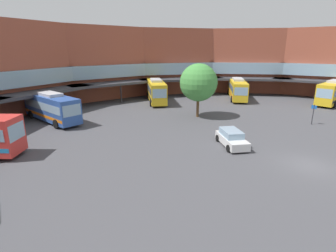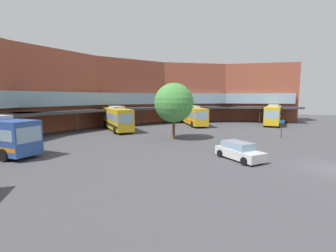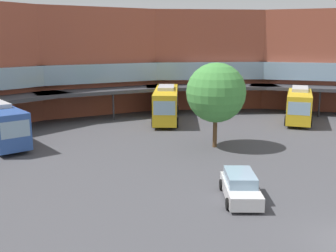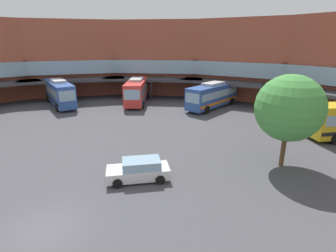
{
  "view_description": "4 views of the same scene",
  "coord_description": "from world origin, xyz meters",
  "px_view_note": "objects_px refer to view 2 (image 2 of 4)",
  "views": [
    {
      "loc": [
        -22.16,
        -4.13,
        9.15
      ],
      "look_at": [
        -2.21,
        13.23,
        1.24
      ],
      "focal_mm": 28.07,
      "sensor_mm": 36.0,
      "label": 1
    },
    {
      "loc": [
        -20.64,
        4.93,
        5.4
      ],
      "look_at": [
        2.9,
        14.9,
        2.22
      ],
      "focal_mm": 24.8,
      "sensor_mm": 36.0,
      "label": 2
    },
    {
      "loc": [
        -16.63,
        -6.93,
        8.97
      ],
      "look_at": [
        0.98,
        14.84,
        2.83
      ],
      "focal_mm": 41.82,
      "sensor_mm": 36.0,
      "label": 3
    },
    {
      "loc": [
        12.36,
        -4.37,
        9.49
      ],
      "look_at": [
        -2.76,
        13.28,
        1.87
      ],
      "focal_mm": 28.03,
      "sensor_mm": 36.0,
      "label": 4
    }
  ],
  "objects_px": {
    "bus_3": "(117,118)",
    "stop_sign_post": "(282,127)",
    "bus_0": "(273,115)",
    "plaza_tree": "(174,103)",
    "bus_4": "(193,115)",
    "parked_car": "(239,151)"
  },
  "relations": [
    {
      "from": "bus_3",
      "to": "stop_sign_post",
      "type": "bearing_deg",
      "value": 45.92
    },
    {
      "from": "bus_0",
      "to": "bus_3",
      "type": "distance_m",
      "value": 30.03
    },
    {
      "from": "plaza_tree",
      "to": "stop_sign_post",
      "type": "height_order",
      "value": "plaza_tree"
    },
    {
      "from": "bus_4",
      "to": "stop_sign_post",
      "type": "distance_m",
      "value": 18.27
    },
    {
      "from": "stop_sign_post",
      "to": "bus_0",
      "type": "bearing_deg",
      "value": 2.38
    },
    {
      "from": "bus_0",
      "to": "stop_sign_post",
      "type": "distance_m",
      "value": 16.15
    },
    {
      "from": "bus_3",
      "to": "bus_4",
      "type": "bearing_deg",
      "value": 93.93
    },
    {
      "from": "bus_3",
      "to": "bus_4",
      "type": "height_order",
      "value": "bus_3"
    },
    {
      "from": "stop_sign_post",
      "to": "bus_4",
      "type": "bearing_deg",
      "value": 56.61
    },
    {
      "from": "bus_0",
      "to": "bus_4",
      "type": "distance_m",
      "value": 15.79
    },
    {
      "from": "bus_3",
      "to": "parked_car",
      "type": "relative_size",
      "value": 2.2
    },
    {
      "from": "bus_4",
      "to": "stop_sign_post",
      "type": "xyz_separation_m",
      "value": [
        -10.05,
        -15.25,
        -0.36
      ]
    },
    {
      "from": "parked_car",
      "to": "stop_sign_post",
      "type": "distance_m",
      "value": 13.77
    },
    {
      "from": "bus_4",
      "to": "stop_sign_post",
      "type": "height_order",
      "value": "bus_4"
    },
    {
      "from": "bus_3",
      "to": "parked_car",
      "type": "distance_m",
      "value": 23.2
    },
    {
      "from": "bus_4",
      "to": "plaza_tree",
      "type": "bearing_deg",
      "value": -24.22
    },
    {
      "from": "stop_sign_post",
      "to": "bus_3",
      "type": "bearing_deg",
      "value": 95.25
    },
    {
      "from": "bus_3",
      "to": "bus_4",
      "type": "xyz_separation_m",
      "value": [
        12.29,
        -9.18,
        -0.1
      ]
    },
    {
      "from": "bus_3",
      "to": "stop_sign_post",
      "type": "height_order",
      "value": "bus_3"
    },
    {
      "from": "bus_0",
      "to": "plaza_tree",
      "type": "height_order",
      "value": "plaza_tree"
    },
    {
      "from": "bus_3",
      "to": "plaza_tree",
      "type": "xyz_separation_m",
      "value": [
        -3.95,
        -11.58,
        2.7
      ]
    },
    {
      "from": "plaza_tree",
      "to": "bus_0",
      "type": "bearing_deg",
      "value": -28.62
    }
  ]
}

